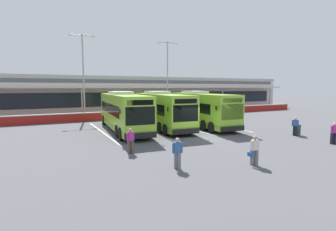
{
  "coord_description": "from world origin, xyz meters",
  "views": [
    {
      "loc": [
        -11.23,
        -17.49,
        4.19
      ],
      "look_at": [
        -0.9,
        3.0,
        1.6
      ],
      "focal_mm": 26.78,
      "sensor_mm": 36.0,
      "label": 1
    }
  ],
  "objects": [
    {
      "name": "terminal_building",
      "position": [
        -0.0,
        26.91,
        3.01
      ],
      "size": [
        70.0,
        13.0,
        6.0
      ],
      "color": "beige",
      "rests_on": "ground"
    },
    {
      "name": "red_barrier_wall",
      "position": [
        0.0,
        14.5,
        0.56
      ],
      "size": [
        60.0,
        0.4,
        1.1
      ],
      "color": "maroon",
      "rests_on": "ground"
    },
    {
      "name": "ground_plane",
      "position": [
        0.0,
        0.0,
        0.0
      ],
      "size": [
        200.0,
        200.0,
        0.0
      ],
      "primitive_type": "plane",
      "color": "#4C4C51"
    },
    {
      "name": "lamp_post_west",
      "position": [
        -6.22,
        16.98,
        6.29
      ],
      "size": [
        3.24,
        0.28,
        11.0
      ],
      "color": "#9E9EA3",
      "rests_on": "ground"
    },
    {
      "name": "litter_bin",
      "position": [
        8.68,
        -3.26,
        0.47
      ],
      "size": [
        0.54,
        0.54,
        0.93
      ],
      "color": "#2D5133",
      "rests_on": "ground"
    },
    {
      "name": "pedestrian_in_dark_coat",
      "position": [
        7.86,
        -6.79,
        0.87
      ],
      "size": [
        0.54,
        0.36,
        1.62
      ],
      "color": "black",
      "rests_on": "ground"
    },
    {
      "name": "bay_stripe_far_west",
      "position": [
        -6.3,
        6.0,
        0.0
      ],
      "size": [
        0.14,
        13.0,
        0.01
      ],
      "primitive_type": "cube",
      "color": "silver",
      "rests_on": "ground"
    },
    {
      "name": "bay_stripe_centre",
      "position": [
        6.3,
        6.0,
        0.0
      ],
      "size": [
        0.14,
        13.0,
        0.01
      ],
      "primitive_type": "cube",
      "color": "silver",
      "rests_on": "ground"
    },
    {
      "name": "pedestrian_child",
      "position": [
        -6.34,
        -2.51,
        0.87
      ],
      "size": [
        0.54,
        0.31,
        1.62
      ],
      "color": "#4C4238",
      "rests_on": "ground"
    },
    {
      "name": "coach_bus_leftmost",
      "position": [
        -4.22,
        6.12,
        1.79
      ],
      "size": [
        3.65,
        12.3,
        3.78
      ],
      "color": "#8CC633",
      "rests_on": "ground"
    },
    {
      "name": "bay_stripe_mid_west",
      "position": [
        2.1,
        6.0,
        0.0
      ],
      "size": [
        0.14,
        13.0,
        0.01
      ],
      "primitive_type": "cube",
      "color": "silver",
      "rests_on": "ground"
    },
    {
      "name": "coach_bus_left_centre",
      "position": [
        -0.21,
        6.2,
        1.79
      ],
      "size": [
        3.65,
        12.3,
        3.78
      ],
      "color": "#8CC633",
      "rests_on": "ground"
    },
    {
      "name": "pedestrian_with_handbag",
      "position": [
        -1.18,
        -7.85,
        0.86
      ],
      "size": [
        0.62,
        0.33,
        1.62
      ],
      "color": "slate",
      "rests_on": "ground"
    },
    {
      "name": "coach_bus_centre",
      "position": [
        4.14,
        5.49,
        1.79
      ],
      "size": [
        3.65,
        12.3,
        3.78
      ],
      "color": "#8CC633",
      "rests_on": "ground"
    },
    {
      "name": "pedestrian_near_bin",
      "position": [
        8.3,
        -3.29,
        0.87
      ],
      "size": [
        0.43,
        0.46,
        1.62
      ],
      "color": "black",
      "rests_on": "ground"
    },
    {
      "name": "pedestrian_approaching_bus",
      "position": [
        -5.14,
        -6.48,
        0.87
      ],
      "size": [
        0.54,
        0.36,
        1.62
      ],
      "color": "slate",
      "rests_on": "ground"
    },
    {
      "name": "bay_stripe_west",
      "position": [
        -2.1,
        6.0,
        0.0
      ],
      "size": [
        0.14,
        13.0,
        0.01
      ],
      "primitive_type": "cube",
      "color": "silver",
      "rests_on": "ground"
    },
    {
      "name": "lamp_post_centre",
      "position": [
        5.97,
        16.81,
        6.29
      ],
      "size": [
        3.24,
        0.28,
        11.0
      ],
      "color": "#9E9EA3",
      "rests_on": "ground"
    }
  ]
}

